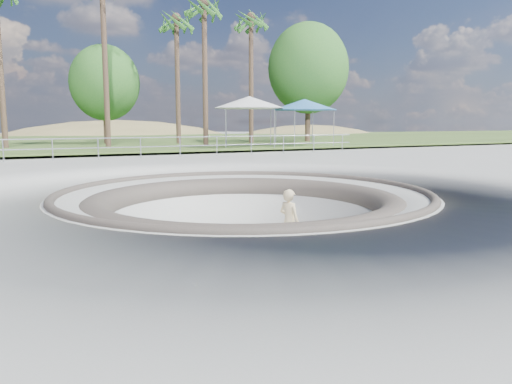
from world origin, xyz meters
TOP-DOWN VIEW (x-y plane):
  - ground at (0.00, 0.00)m, footprint 180.00×180.00m
  - skate_bowl at (0.00, 0.00)m, footprint 14.00×14.00m
  - grass_strip at (0.00, 34.00)m, footprint 180.00×36.00m
  - distant_hills at (3.78, 57.17)m, footprint 103.20×45.00m
  - safety_railing at (0.00, 12.00)m, footprint 25.00×0.06m
  - skateboard at (1.28, -0.29)m, footprint 0.81×0.41m
  - skater at (1.28, -0.29)m, footprint 0.64×0.79m
  - canopy_white at (8.74, 18.00)m, footprint 6.06×6.06m
  - canopy_blue at (13.04, 18.00)m, footprint 6.40×6.40m
  - palm_d at (5.93, 24.68)m, footprint 2.60×2.60m
  - palm_e at (6.77, 21.01)m, footprint 2.60×2.60m
  - palm_f at (11.48, 23.39)m, footprint 2.60×2.60m
  - bushy_tree_mid at (0.99, 27.05)m, footprint 5.21×4.74m
  - bushy_tree_right at (17.06, 23.94)m, footprint 6.90×6.27m

SIDE VIEW (x-z plane):
  - distant_hills at x=3.78m, z-range -21.32..7.28m
  - skateboard at x=1.28m, z-range -1.88..-1.80m
  - skate_bowl at x=0.00m, z-range -3.88..0.22m
  - skater at x=1.28m, z-range -1.82..0.05m
  - ground at x=0.00m, z-range 0.00..0.00m
  - grass_strip at x=0.00m, z-range 0.16..0.28m
  - safety_railing at x=0.00m, z-range 0.18..1.20m
  - canopy_blue at x=13.04m, z-range 1.50..4.74m
  - canopy_white at x=8.74m, z-range 1.54..4.88m
  - bushy_tree_mid at x=0.99m, z-range 1.07..8.59m
  - bushy_tree_right at x=17.06m, z-range 1.37..11.32m
  - palm_d at x=5.93m, z-range 3.90..14.10m
  - palm_f at x=11.48m, z-range 4.04..14.58m
  - palm_e at x=6.77m, z-range 4.08..14.70m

